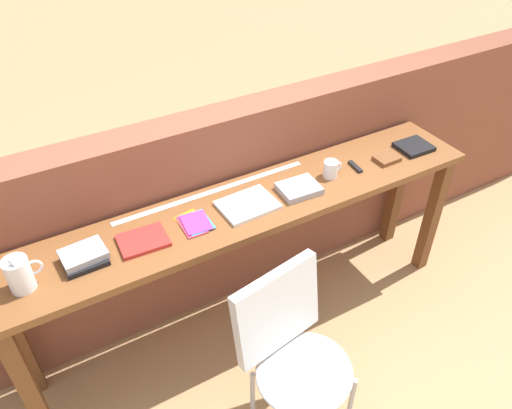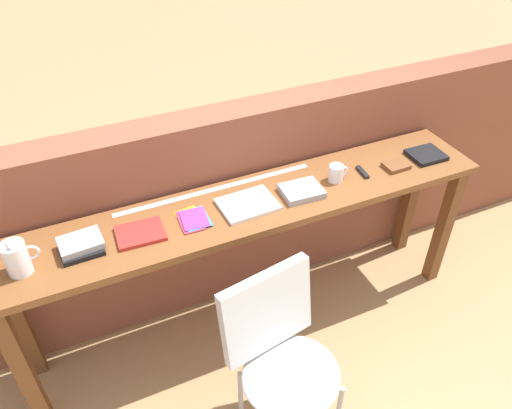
% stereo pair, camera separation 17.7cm
% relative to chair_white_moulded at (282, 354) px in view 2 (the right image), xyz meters
% --- Properties ---
extents(ground_plane, '(40.00, 40.00, 0.00)m').
position_rel_chair_white_moulded_xyz_m(ground_plane, '(0.13, 0.32, -0.53)').
color(ground_plane, tan).
extents(brick_wall_back, '(6.00, 0.20, 1.21)m').
position_rel_chair_white_moulded_xyz_m(brick_wall_back, '(0.13, 0.96, 0.08)').
color(brick_wall_back, brown).
rests_on(brick_wall_back, ground).
extents(sideboard, '(2.50, 0.44, 0.88)m').
position_rel_chair_white_moulded_xyz_m(sideboard, '(0.13, 0.62, 0.21)').
color(sideboard, brown).
rests_on(sideboard, ground).
extents(chair_white_moulded, '(0.51, 0.52, 0.89)m').
position_rel_chair_white_moulded_xyz_m(chair_white_moulded, '(0.00, 0.00, 0.00)').
color(chair_white_moulded, silver).
rests_on(chair_white_moulded, ground).
extents(pitcher_white, '(0.14, 0.10, 0.18)m').
position_rel_chair_white_moulded_xyz_m(pitcher_white, '(-0.93, 0.59, 0.43)').
color(pitcher_white, white).
rests_on(pitcher_white, sideboard).
extents(book_stack_leftmost, '(0.19, 0.16, 0.05)m').
position_rel_chair_white_moulded_xyz_m(book_stack_leftmost, '(-0.68, 0.61, 0.38)').
color(book_stack_leftmost, black).
rests_on(book_stack_leftmost, sideboard).
extents(magazine_cycling, '(0.22, 0.18, 0.02)m').
position_rel_chair_white_moulded_xyz_m(magazine_cycling, '(-0.42, 0.61, 0.36)').
color(magazine_cycling, red).
rests_on(magazine_cycling, sideboard).
extents(pamphlet_pile_colourful, '(0.15, 0.19, 0.01)m').
position_rel_chair_white_moulded_xyz_m(pamphlet_pile_colourful, '(-0.17, 0.61, 0.36)').
color(pamphlet_pile_colourful, orange).
rests_on(pamphlet_pile_colourful, sideboard).
extents(book_open_centre, '(0.28, 0.22, 0.02)m').
position_rel_chair_white_moulded_xyz_m(book_open_centre, '(0.10, 0.60, 0.36)').
color(book_open_centre, white).
rests_on(book_open_centre, sideboard).
extents(book_grey_hardcover, '(0.21, 0.17, 0.03)m').
position_rel_chair_white_moulded_xyz_m(book_grey_hardcover, '(0.39, 0.58, 0.37)').
color(book_grey_hardcover, '#9E9EA3').
rests_on(book_grey_hardcover, sideboard).
extents(mug, '(0.11, 0.08, 0.09)m').
position_rel_chair_white_moulded_xyz_m(mug, '(0.60, 0.61, 0.40)').
color(mug, white).
rests_on(mug, sideboard).
extents(multitool_folded, '(0.04, 0.11, 0.02)m').
position_rel_chair_white_moulded_xyz_m(multitool_folded, '(0.77, 0.61, 0.36)').
color(multitool_folded, black).
rests_on(multitool_folded, sideboard).
extents(leather_journal_brown, '(0.13, 0.10, 0.02)m').
position_rel_chair_white_moulded_xyz_m(leather_journal_brown, '(0.96, 0.58, 0.37)').
color(leather_journal_brown, brown).
rests_on(leather_journal_brown, sideboard).
extents(book_repair_rightmost, '(0.19, 0.17, 0.02)m').
position_rel_chair_white_moulded_xyz_m(book_repair_rightmost, '(1.18, 0.60, 0.37)').
color(book_repair_rightmost, black).
rests_on(book_repair_rightmost, sideboard).
extents(ruler_metal_back_edge, '(1.04, 0.03, 0.00)m').
position_rel_chair_white_moulded_xyz_m(ruler_metal_back_edge, '(0.01, 0.79, 0.35)').
color(ruler_metal_back_edge, silver).
rests_on(ruler_metal_back_edge, sideboard).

